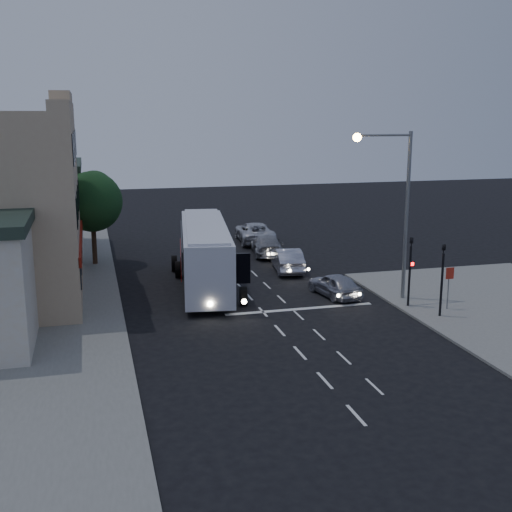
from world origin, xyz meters
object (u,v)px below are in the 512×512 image
object	(u,v)px
traffic_signal_side	(443,271)
car_sedan_b	(267,245)
streetlight	(396,196)
street_tree	(92,199)
car_sedan_a	(287,260)
car_sedan_c	(255,232)
traffic_signal_main	(410,263)
tour_bus	(205,253)
car_suv	(335,285)
regulatory_sign	(449,281)

from	to	relation	value
traffic_signal_side	car_sedan_b	bearing A→B (deg)	105.15
streetlight	street_tree	distance (m)	20.19
car_sedan_a	car_sedan_c	xyz separation A→B (m)	(0.38, 9.89, 0.03)
car_sedan_c	traffic_signal_main	xyz separation A→B (m)	(3.37, -19.22, 1.63)
car_sedan_c	street_tree	xyz separation A→B (m)	(-12.44, -4.98, 3.70)
traffic_signal_main	traffic_signal_side	distance (m)	2.10
tour_bus	car_suv	distance (m)	7.81
car_sedan_c	regulatory_sign	world-z (taller)	regulatory_sign
car_sedan_c	traffic_signal_main	bearing A→B (deg)	105.14
car_sedan_a	traffic_signal_main	world-z (taller)	traffic_signal_main
tour_bus	traffic_signal_main	size ratio (longest dim) A/B	3.06
car_sedan_c	car_suv	bearing A→B (deg)	96.68
traffic_signal_main	street_tree	distance (m)	21.38
car_sedan_b	traffic_signal_side	world-z (taller)	traffic_signal_side
regulatory_sign	car_sedan_a	bearing A→B (deg)	117.77
car_suv	car_sedan_c	xyz separation A→B (m)	(-0.42, 16.20, 0.12)
traffic_signal_side	tour_bus	bearing A→B (deg)	139.02
street_tree	streetlight	bearing A→B (deg)	-39.51
traffic_signal_main	traffic_signal_side	xyz separation A→B (m)	(0.70, -1.98, 0.00)
car_suv	car_sedan_a	bearing A→B (deg)	-92.67
car_suv	car_sedan_c	distance (m)	16.21
regulatory_sign	car_suv	bearing A→B (deg)	139.03
tour_bus	streetlight	size ratio (longest dim) A/B	1.39
tour_bus	car_sedan_a	distance (m)	6.42
car_suv	car_sedan_b	xyz separation A→B (m)	(-0.78, 11.35, 0.05)
car_sedan_b	street_tree	size ratio (longest dim) A/B	0.80
street_tree	tour_bus	bearing A→B (deg)	-49.50
car_sedan_c	street_tree	size ratio (longest dim) A/B	0.92
car_sedan_b	streetlight	world-z (taller)	streetlight
car_sedan_c	street_tree	world-z (taller)	street_tree
car_sedan_b	regulatory_sign	bearing A→B (deg)	118.57
streetlight	street_tree	size ratio (longest dim) A/B	1.45
tour_bus	regulatory_sign	size ratio (longest dim) A/B	5.69
traffic_signal_side	regulatory_sign	xyz separation A→B (m)	(1.00, 0.96, -0.82)
car_sedan_c	traffic_signal_main	distance (m)	19.58
car_sedan_a	car_sedan_b	bearing A→B (deg)	-82.00
car_suv	tour_bus	bearing A→B (deg)	-40.52
car_sedan_a	street_tree	xyz separation A→B (m)	(-12.06, 4.91, 3.74)
tour_bus	street_tree	world-z (taller)	street_tree
car_sedan_a	regulatory_sign	size ratio (longest dim) A/B	2.10
tour_bus	car_sedan_a	world-z (taller)	tour_bus
street_tree	traffic_signal_side	bearing A→B (deg)	-44.50
tour_bus	car_sedan_a	size ratio (longest dim) A/B	2.71
traffic_signal_side	street_tree	bearing A→B (deg)	135.50
tour_bus	traffic_signal_side	bearing A→B (deg)	-33.20
tour_bus	traffic_signal_side	world-z (taller)	traffic_signal_side
car_sedan_b	streetlight	xyz separation A→B (m)	(3.47, -12.95, 5.01)
traffic_signal_main	car_sedan_b	bearing A→B (deg)	104.54
car_sedan_a	tour_bus	bearing A→B (deg)	30.66
car_sedan_c	streetlight	bearing A→B (deg)	105.12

